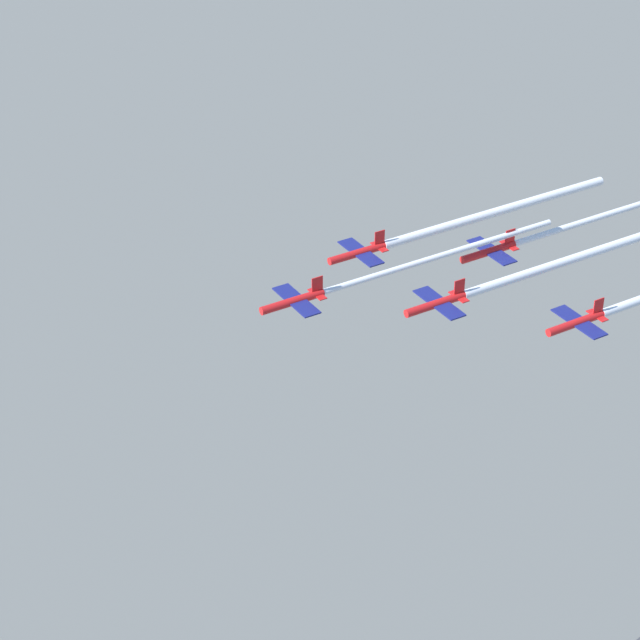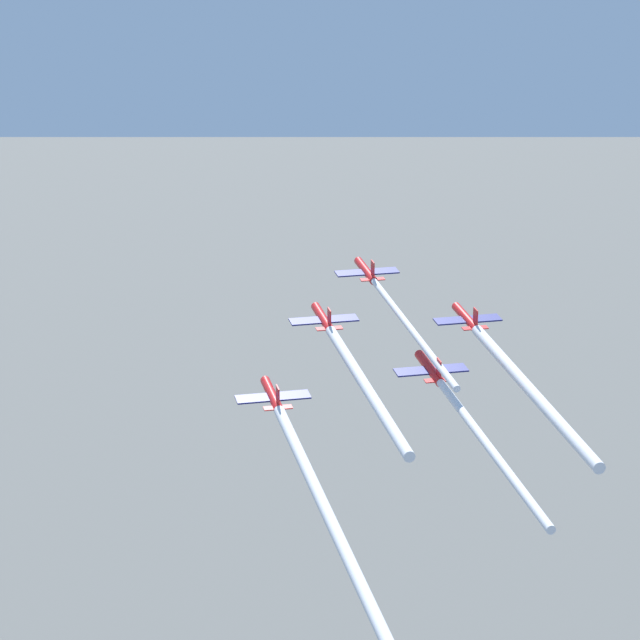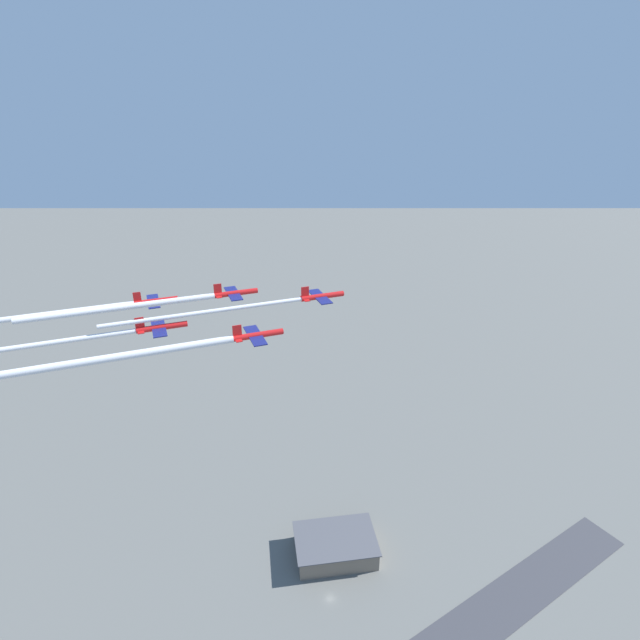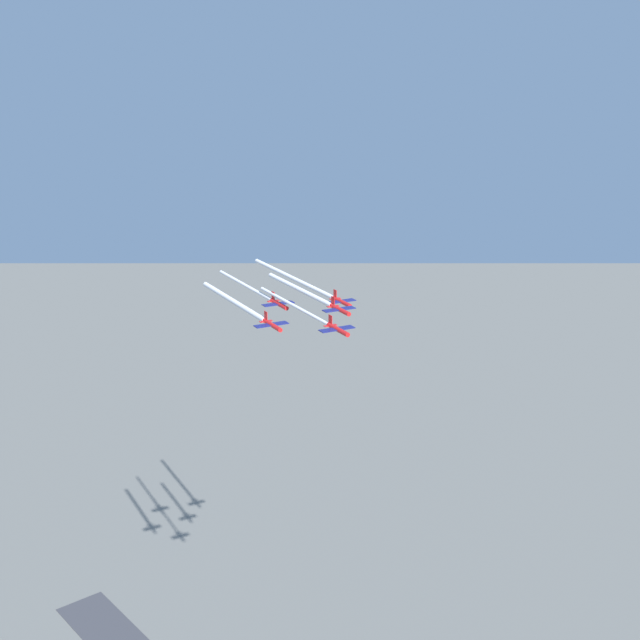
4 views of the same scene
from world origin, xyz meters
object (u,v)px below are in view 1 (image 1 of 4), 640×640
at_px(jet_0, 295,301).
at_px(jet_2, 359,252).
at_px(jet_1, 438,303).
at_px(jet_3, 578,322).
at_px(jet_4, 490,251).

xyz_separation_m(jet_0, jet_2, (13.87, 12.80, -1.93)).
height_order(jet_1, jet_3, jet_1).
xyz_separation_m(jet_0, jet_4, (31.80, 6.90, -1.82)).
distance_m(jet_2, jet_4, 18.88).
relative_size(jet_3, jet_4, 1.00).
bearing_deg(jet_4, jet_1, 120.47).
xyz_separation_m(jet_3, jet_4, (-4.06, 18.70, 1.81)).
xyz_separation_m(jet_2, jet_4, (17.93, -5.90, 0.11)).
relative_size(jet_0, jet_1, 1.00).
bearing_deg(jet_4, jet_0, 90.00).
distance_m(jet_0, jet_2, 18.97).
xyz_separation_m(jet_1, jet_4, (13.87, 12.80, -1.30)).
height_order(jet_1, jet_4, jet_1).
height_order(jet_0, jet_1, jet_0).
xyz_separation_m(jet_1, jet_3, (17.93, -5.90, -3.10)).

